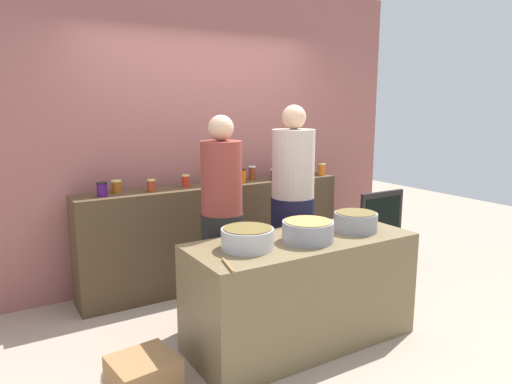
% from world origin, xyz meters
% --- Properties ---
extents(ground, '(12.00, 12.00, 0.00)m').
position_xyz_m(ground, '(0.00, 0.00, 0.00)').
color(ground, tan).
extents(storefront_wall, '(4.80, 0.12, 3.00)m').
position_xyz_m(storefront_wall, '(0.00, 1.45, 1.50)').
color(storefront_wall, '#9D5C55').
rests_on(storefront_wall, ground).
extents(display_shelf, '(2.70, 0.36, 1.00)m').
position_xyz_m(display_shelf, '(0.00, 1.10, 0.50)').
color(display_shelf, '#4C3924').
rests_on(display_shelf, ground).
extents(prep_table, '(1.70, 0.70, 0.81)m').
position_xyz_m(prep_table, '(0.00, -0.30, 0.40)').
color(prep_table, brown).
rests_on(prep_table, ground).
extents(preserve_jar_0, '(0.09, 0.09, 0.12)m').
position_xyz_m(preserve_jar_0, '(-1.09, 1.07, 1.06)').
color(preserve_jar_0, '#411360').
rests_on(preserve_jar_0, display_shelf).
extents(preserve_jar_1, '(0.09, 0.09, 0.11)m').
position_xyz_m(preserve_jar_1, '(-0.94, 1.17, 1.06)').
color(preserve_jar_1, '#984F15').
rests_on(preserve_jar_1, display_shelf).
extents(preserve_jar_2, '(0.07, 0.07, 0.11)m').
position_xyz_m(preserve_jar_2, '(-0.66, 1.06, 1.06)').
color(preserve_jar_2, '#9B341B').
rests_on(preserve_jar_2, display_shelf).
extents(preserve_jar_3, '(0.07, 0.07, 0.12)m').
position_xyz_m(preserve_jar_3, '(-0.31, 1.12, 1.06)').
color(preserve_jar_3, red).
rests_on(preserve_jar_3, display_shelf).
extents(preserve_jar_4, '(0.07, 0.07, 0.12)m').
position_xyz_m(preserve_jar_4, '(-0.04, 1.10, 1.07)').
color(preserve_jar_4, brown).
rests_on(preserve_jar_4, display_shelf).
extents(preserve_jar_5, '(0.09, 0.09, 0.14)m').
position_xyz_m(preserve_jar_5, '(0.12, 1.07, 1.07)').
color(preserve_jar_5, '#582952').
rests_on(preserve_jar_5, display_shelf).
extents(preserve_jar_6, '(0.09, 0.09, 0.14)m').
position_xyz_m(preserve_jar_6, '(0.25, 1.04, 1.08)').
color(preserve_jar_6, '#DB5C0A').
rests_on(preserve_jar_6, display_shelf).
extents(preserve_jar_7, '(0.07, 0.07, 0.14)m').
position_xyz_m(preserve_jar_7, '(0.44, 1.15, 1.08)').
color(preserve_jar_7, brown).
rests_on(preserve_jar_7, display_shelf).
extents(preserve_jar_8, '(0.08, 0.08, 0.11)m').
position_xyz_m(preserve_jar_8, '(0.64, 1.04, 1.06)').
color(preserve_jar_8, '#462246').
rests_on(preserve_jar_8, display_shelf).
extents(preserve_jar_9, '(0.07, 0.07, 0.11)m').
position_xyz_m(preserve_jar_9, '(0.76, 1.09, 1.06)').
color(preserve_jar_9, '#B83727').
rests_on(preserve_jar_9, display_shelf).
extents(preserve_jar_10, '(0.07, 0.07, 0.14)m').
position_xyz_m(preserve_jar_10, '(1.14, 1.09, 1.07)').
color(preserve_jar_10, '#2F5D3D').
rests_on(preserve_jar_10, display_shelf).
extents(preserve_jar_11, '(0.08, 0.08, 0.13)m').
position_xyz_m(preserve_jar_11, '(1.27, 1.04, 1.07)').
color(preserve_jar_11, '#D66018').
rests_on(preserve_jar_11, display_shelf).
extents(cooking_pot_left, '(0.36, 0.36, 0.15)m').
position_xyz_m(cooking_pot_left, '(-0.46, -0.29, 0.88)').
color(cooking_pot_left, '#B7B7BC').
rests_on(cooking_pot_left, prep_table).
extents(cooking_pot_center, '(0.37, 0.37, 0.15)m').
position_xyz_m(cooking_pot_center, '(0.00, -0.37, 0.88)').
color(cooking_pot_center, gray).
rests_on(cooking_pot_center, prep_table).
extents(cooking_pot_right, '(0.33, 0.33, 0.15)m').
position_xyz_m(cooking_pot_right, '(0.49, -0.34, 0.88)').
color(cooking_pot_right, gray).
rests_on(cooking_pot_right, prep_table).
extents(wooden_spoon, '(0.07, 0.25, 0.02)m').
position_xyz_m(wooden_spoon, '(-0.74, -0.54, 0.81)').
color(wooden_spoon, '#9E703D').
rests_on(wooden_spoon, prep_table).
extents(cook_with_tongs, '(0.33, 0.33, 1.70)m').
position_xyz_m(cook_with_tongs, '(-0.37, 0.25, 0.77)').
color(cook_with_tongs, black).
rests_on(cook_with_tongs, ground).
extents(cook_in_cap, '(0.39, 0.39, 1.77)m').
position_xyz_m(cook_in_cap, '(0.37, 0.34, 0.80)').
color(cook_in_cap, '#181832').
rests_on(cook_in_cap, ground).
extents(bread_crate, '(0.42, 0.40, 0.23)m').
position_xyz_m(bread_crate, '(-1.23, -0.32, 0.12)').
color(bread_crate, '#9B6F43').
rests_on(bread_crate, ground).
extents(chalkboard_sign, '(0.58, 0.05, 0.87)m').
position_xyz_m(chalkboard_sign, '(1.64, 0.49, 0.44)').
color(chalkboard_sign, black).
rests_on(chalkboard_sign, ground).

